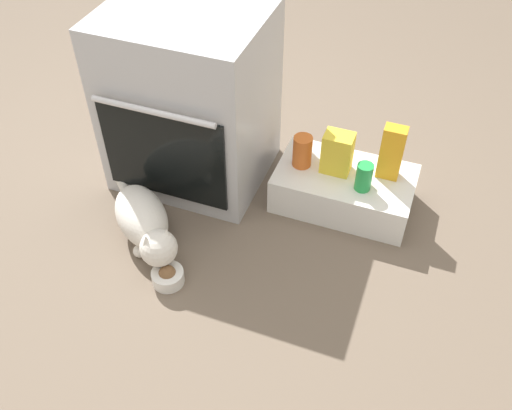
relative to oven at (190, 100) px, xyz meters
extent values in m
plane|color=#6B5B4C|center=(0.08, -0.43, -0.38)|extent=(8.00, 8.00, 0.00)
cube|color=#B7BABF|center=(0.00, 0.00, 0.00)|extent=(0.63, 0.53, 0.77)
cube|color=black|center=(0.00, -0.27, -0.09)|extent=(0.53, 0.01, 0.42)
cylinder|color=silver|center=(0.00, -0.30, 0.14)|extent=(0.50, 0.02, 0.02)
cube|color=white|center=(0.68, 0.02, -0.30)|extent=(0.57, 0.34, 0.17)
cylinder|color=white|center=(0.17, -0.63, -0.35)|extent=(0.12, 0.12, 0.06)
sphere|color=brown|center=(0.17, -0.63, -0.33)|extent=(0.07, 0.07, 0.07)
ellipsoid|color=silver|center=(-0.03, -0.45, -0.27)|extent=(0.37, 0.36, 0.19)
sphere|color=silver|center=(0.12, -0.59, -0.26)|extent=(0.14, 0.14, 0.14)
cone|color=silver|center=(0.15, -0.56, -0.20)|extent=(0.05, 0.05, 0.06)
cone|color=silver|center=(0.10, -0.62, -0.20)|extent=(0.05, 0.05, 0.06)
cylinder|color=silver|center=(-0.23, -0.27, -0.32)|extent=(0.24, 0.22, 0.06)
sphere|color=silver|center=(0.08, -0.48, -0.35)|extent=(0.05, 0.05, 0.05)
sphere|color=silver|center=(0.01, -0.56, -0.35)|extent=(0.05, 0.05, 0.05)
cube|color=yellow|center=(0.64, 0.03, -0.12)|extent=(0.12, 0.09, 0.18)
cube|color=orange|center=(0.84, 0.07, -0.09)|extent=(0.09, 0.06, 0.24)
cylinder|color=green|center=(0.77, -0.05, -0.15)|extent=(0.07, 0.07, 0.12)
cylinder|color=#D16023|center=(0.49, 0.01, -0.14)|extent=(0.08, 0.08, 0.14)
camera|label=1|loc=(0.95, -1.77, 1.35)|focal=39.83mm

